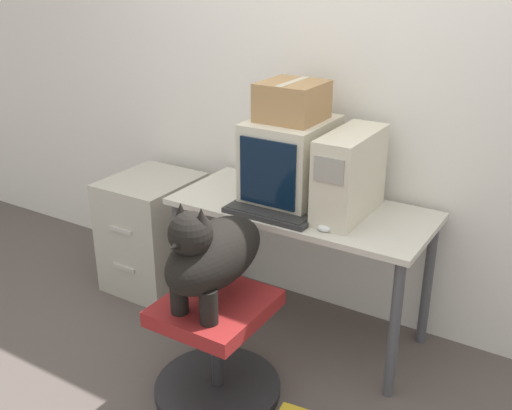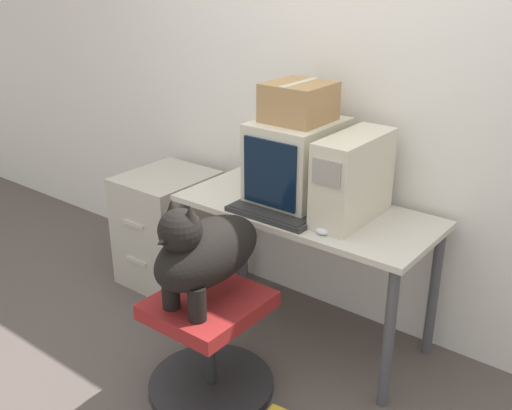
% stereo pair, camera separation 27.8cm
% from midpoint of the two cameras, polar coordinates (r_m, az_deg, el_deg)
% --- Properties ---
extents(ground_plane, '(12.00, 12.00, 0.00)m').
position_cam_midpoint_polar(ground_plane, '(3.14, 3.90, -14.44)').
color(ground_plane, '#564C47').
extents(wall_back, '(8.00, 0.05, 2.60)m').
position_cam_midpoint_polar(wall_back, '(3.14, 11.46, 11.30)').
color(wall_back, white).
rests_on(wall_back, ground_plane).
extents(desk, '(1.31, 0.59, 0.73)m').
position_cam_midpoint_polar(desk, '(3.04, 7.37, -2.05)').
color(desk, beige).
rests_on(desk, ground_plane).
extents(crt_monitor, '(0.37, 0.46, 0.42)m').
position_cam_midpoint_polar(crt_monitor, '(3.00, 6.56, 4.05)').
color(crt_monitor, beige).
rests_on(crt_monitor, desk).
extents(pc_tower, '(0.19, 0.48, 0.41)m').
position_cam_midpoint_polar(pc_tower, '(2.84, 12.01, 2.49)').
color(pc_tower, beige).
rests_on(pc_tower, desk).
extents(keyboard, '(0.44, 0.15, 0.03)m').
position_cam_midpoint_polar(keyboard, '(2.87, 4.11, -0.97)').
color(keyboard, '#2D2D2D').
rests_on(keyboard, desk).
extents(computer_mouse, '(0.06, 0.04, 0.03)m').
position_cam_midpoint_polar(computer_mouse, '(2.72, 9.21, -2.57)').
color(computer_mouse, silver).
rests_on(computer_mouse, desk).
extents(office_chair, '(0.59, 0.59, 0.49)m').
position_cam_midpoint_polar(office_chair, '(2.81, -1.53, -13.24)').
color(office_chair, '#262628').
rests_on(office_chair, ground_plane).
extents(dog, '(0.28, 0.58, 0.51)m').
position_cam_midpoint_polar(dog, '(2.54, -1.91, -4.45)').
color(dog, black).
rests_on(dog, office_chair).
extents(filing_cabinet, '(0.47, 0.55, 0.69)m').
position_cam_midpoint_polar(filing_cabinet, '(3.71, -6.24, -2.21)').
color(filing_cabinet, '#B7B2A3').
rests_on(filing_cabinet, ground_plane).
extents(cardboard_box, '(0.29, 0.30, 0.19)m').
position_cam_midpoint_polar(cardboard_box, '(2.92, 6.86, 9.69)').
color(cardboard_box, '#A87F51').
rests_on(cardboard_box, crt_monitor).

